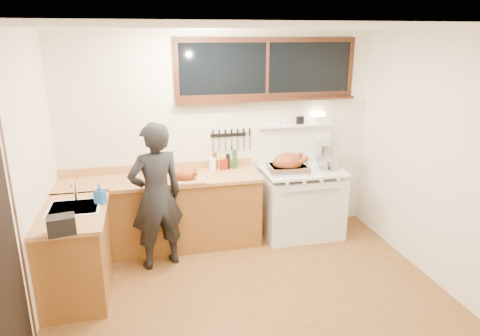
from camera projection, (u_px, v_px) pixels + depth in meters
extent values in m
cube|color=brown|center=(254.00, 305.00, 4.23)|extent=(4.00, 3.50, 0.02)
cube|color=white|center=(220.00, 136.00, 5.49)|extent=(4.00, 0.05, 2.60)
cube|color=white|center=(346.00, 289.00, 2.19)|extent=(4.00, 0.05, 2.60)
cube|color=white|center=(11.00, 198.00, 3.40)|extent=(0.05, 3.50, 2.60)
cube|color=white|center=(451.00, 165.00, 4.27)|extent=(0.05, 3.50, 2.60)
cube|color=white|center=(258.00, 24.00, 3.45)|extent=(4.00, 3.50, 0.05)
cube|color=brown|center=(162.00, 214.00, 5.27)|extent=(2.40, 0.60, 0.86)
cube|color=#C1834C|center=(160.00, 180.00, 5.13)|extent=(2.44, 0.64, 0.04)
cube|color=#C1834C|center=(159.00, 167.00, 5.39)|extent=(2.40, 0.03, 0.10)
sphere|color=#B78C38|center=(71.00, 210.00, 4.72)|extent=(0.03, 0.03, 0.03)
sphere|color=#B78C38|center=(117.00, 206.00, 4.83)|extent=(0.03, 0.03, 0.03)
sphere|color=#B78C38|center=(162.00, 202.00, 4.93)|extent=(0.03, 0.03, 0.03)
sphere|color=#B78C38|center=(205.00, 199.00, 5.04)|extent=(0.03, 0.03, 0.03)
sphere|color=#B78C38|center=(242.00, 195.00, 5.14)|extent=(0.03, 0.03, 0.03)
cube|color=brown|center=(76.00, 254.00, 4.31)|extent=(0.60, 1.05, 0.86)
cube|color=#C1834C|center=(72.00, 213.00, 4.18)|extent=(0.64, 1.09, 0.04)
cube|color=white|center=(75.00, 214.00, 4.27)|extent=(0.45, 0.40, 0.14)
cube|color=white|center=(74.00, 207.00, 4.25)|extent=(0.50, 0.45, 0.01)
cylinder|color=silver|center=(75.00, 191.00, 4.38)|extent=(0.02, 0.02, 0.24)
cylinder|color=silver|center=(73.00, 183.00, 4.27)|extent=(0.02, 0.18, 0.02)
cube|color=white|center=(301.00, 205.00, 5.62)|extent=(1.00, 0.70, 0.82)
cube|color=white|center=(302.00, 170.00, 5.48)|extent=(1.02, 0.72, 0.03)
cube|color=white|center=(311.00, 207.00, 5.27)|extent=(0.88, 0.02, 0.46)
cylinder|color=silver|center=(313.00, 191.00, 5.18)|extent=(0.75, 0.02, 0.02)
cylinder|color=white|center=(287.00, 184.00, 5.08)|extent=(0.04, 0.03, 0.04)
cylinder|color=white|center=(305.00, 183.00, 5.13)|extent=(0.04, 0.03, 0.04)
cylinder|color=white|center=(322.00, 181.00, 5.18)|extent=(0.04, 0.03, 0.04)
cylinder|color=white|center=(338.00, 180.00, 5.23)|extent=(0.04, 0.03, 0.04)
cube|color=white|center=(295.00, 144.00, 5.70)|extent=(1.00, 0.05, 0.50)
cube|color=white|center=(296.00, 125.00, 5.59)|extent=(1.00, 0.12, 0.03)
cylinder|color=white|center=(318.00, 120.00, 5.64)|extent=(0.09, 0.09, 0.09)
cube|color=#FFE5B2|center=(318.00, 114.00, 5.62)|extent=(0.17, 0.08, 0.06)
cube|color=black|center=(300.00, 120.00, 5.58)|extent=(0.09, 0.05, 0.10)
cylinder|color=white|center=(283.00, 121.00, 5.54)|extent=(0.04, 0.04, 0.09)
cylinder|color=white|center=(279.00, 122.00, 5.52)|extent=(0.04, 0.04, 0.09)
cube|color=black|center=(267.00, 68.00, 5.33)|extent=(2.20, 0.01, 0.62)
cube|color=black|center=(268.00, 40.00, 5.22)|extent=(2.32, 0.04, 0.06)
cube|color=black|center=(267.00, 96.00, 5.42)|extent=(2.32, 0.04, 0.06)
cube|color=black|center=(176.00, 70.00, 5.08)|extent=(0.06, 0.04, 0.62)
cube|color=black|center=(350.00, 67.00, 5.57)|extent=(0.06, 0.04, 0.62)
cube|color=black|center=(267.00, 68.00, 5.32)|extent=(0.04, 0.04, 0.62)
cube|color=black|center=(268.00, 100.00, 5.39)|extent=(2.32, 0.13, 0.03)
cube|color=black|center=(0.00, 259.00, 2.97)|extent=(0.01, 0.86, 2.10)
cube|color=black|center=(18.00, 230.00, 3.43)|extent=(0.01, 0.07, 2.10)
cube|color=black|center=(228.00, 135.00, 5.47)|extent=(0.46, 0.02, 0.04)
cube|color=silver|center=(213.00, 145.00, 5.45)|extent=(0.02, 0.00, 0.18)
cube|color=black|center=(213.00, 134.00, 5.40)|extent=(0.02, 0.02, 0.10)
cube|color=silver|center=(219.00, 144.00, 5.46)|extent=(0.02, 0.00, 0.18)
cube|color=black|center=(219.00, 133.00, 5.42)|extent=(0.02, 0.02, 0.10)
cube|color=silver|center=(225.00, 144.00, 5.48)|extent=(0.02, 0.00, 0.18)
cube|color=black|center=(225.00, 133.00, 5.44)|extent=(0.02, 0.02, 0.10)
cube|color=silver|center=(232.00, 144.00, 5.50)|extent=(0.03, 0.00, 0.18)
cube|color=black|center=(232.00, 133.00, 5.46)|extent=(0.02, 0.02, 0.10)
cube|color=silver|center=(238.00, 143.00, 5.51)|extent=(0.03, 0.00, 0.18)
cube|color=black|center=(238.00, 133.00, 5.47)|extent=(0.02, 0.02, 0.10)
cube|color=silver|center=(244.00, 143.00, 5.53)|extent=(0.03, 0.00, 0.18)
cube|color=black|center=(244.00, 132.00, 5.49)|extent=(0.02, 0.02, 0.10)
cube|color=silver|center=(250.00, 142.00, 5.55)|extent=(0.03, 0.00, 0.18)
cube|color=black|center=(250.00, 132.00, 5.51)|extent=(0.02, 0.02, 0.10)
imported|color=black|center=(156.00, 197.00, 4.72)|extent=(0.71, 0.57, 1.68)
imported|color=blue|center=(100.00, 194.00, 4.33)|extent=(0.12, 0.13, 0.21)
cube|color=black|center=(61.00, 225.00, 3.68)|extent=(0.26, 0.20, 0.16)
cube|color=#C1834C|center=(186.00, 180.00, 5.04)|extent=(0.46, 0.35, 0.02)
ellipsoid|color=brown|center=(185.00, 175.00, 5.02)|extent=(0.25, 0.18, 0.14)
sphere|color=brown|center=(194.00, 171.00, 5.09)|extent=(0.06, 0.06, 0.06)
sphere|color=brown|center=(196.00, 174.00, 4.98)|extent=(0.06, 0.06, 0.06)
cube|color=silver|center=(287.00, 169.00, 5.32)|extent=(0.49, 0.38, 0.10)
cube|color=#3F3F42|center=(288.00, 166.00, 5.31)|extent=(0.44, 0.33, 0.03)
torus|color=silver|center=(268.00, 166.00, 5.25)|extent=(0.02, 0.10, 0.10)
torus|color=silver|center=(307.00, 164.00, 5.36)|extent=(0.02, 0.10, 0.10)
ellipsoid|color=brown|center=(288.00, 162.00, 5.29)|extent=(0.38, 0.30, 0.24)
cylinder|color=brown|center=(300.00, 162.00, 5.23)|extent=(0.13, 0.06, 0.10)
sphere|color=brown|center=(306.00, 159.00, 5.23)|extent=(0.07, 0.07, 0.07)
cylinder|color=brown|center=(295.00, 158.00, 5.40)|extent=(0.13, 0.06, 0.10)
sphere|color=brown|center=(300.00, 155.00, 5.40)|extent=(0.07, 0.07, 0.07)
cylinder|color=silver|center=(328.00, 154.00, 5.64)|extent=(0.38, 0.38, 0.29)
cylinder|color=silver|center=(302.00, 160.00, 5.67)|extent=(0.16, 0.16, 0.11)
cylinder|color=black|center=(300.00, 155.00, 5.77)|extent=(0.03, 0.15, 0.02)
cylinder|color=silver|center=(329.00, 169.00, 5.45)|extent=(0.32, 0.32, 0.02)
sphere|color=black|center=(329.00, 167.00, 5.45)|extent=(0.03, 0.03, 0.03)
cube|color=maroon|center=(223.00, 164.00, 5.45)|extent=(0.11, 0.09, 0.14)
cylinder|color=white|center=(213.00, 164.00, 5.39)|extent=(0.11, 0.11, 0.17)
cylinder|color=black|center=(215.00, 162.00, 5.42)|extent=(0.06, 0.06, 0.22)
cylinder|color=black|center=(221.00, 163.00, 5.44)|extent=(0.06, 0.06, 0.18)
cylinder|color=black|center=(228.00, 161.00, 5.46)|extent=(0.05, 0.05, 0.20)
cylinder|color=black|center=(235.00, 159.00, 5.47)|extent=(0.06, 0.06, 0.25)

